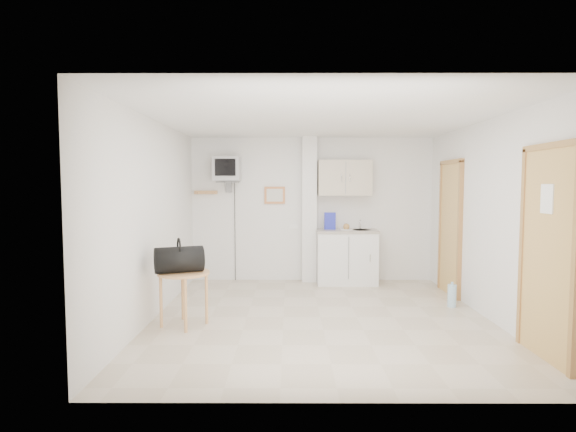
{
  "coord_description": "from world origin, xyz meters",
  "views": [
    {
      "loc": [
        -0.39,
        -5.6,
        1.68
      ],
      "look_at": [
        -0.41,
        0.6,
        1.25
      ],
      "focal_mm": 28.0,
      "sensor_mm": 36.0,
      "label": 1
    }
  ],
  "objects_px": {
    "crt_television": "(227,170)",
    "water_bottle": "(452,296)",
    "round_table": "(184,279)",
    "duffel_bag": "(179,259)"
  },
  "relations": [
    {
      "from": "round_table",
      "to": "water_bottle",
      "type": "bearing_deg",
      "value": 13.46
    },
    {
      "from": "round_table",
      "to": "duffel_bag",
      "type": "relative_size",
      "value": 1.04
    },
    {
      "from": "crt_television",
      "to": "round_table",
      "type": "xyz_separation_m",
      "value": [
        -0.2,
        -2.37,
        -1.37
      ]
    },
    {
      "from": "round_table",
      "to": "duffel_bag",
      "type": "bearing_deg",
      "value": -136.22
    },
    {
      "from": "duffel_bag",
      "to": "water_bottle",
      "type": "bearing_deg",
      "value": -7.83
    },
    {
      "from": "crt_television",
      "to": "water_bottle",
      "type": "distance_m",
      "value": 4.05
    },
    {
      "from": "duffel_bag",
      "to": "water_bottle",
      "type": "xyz_separation_m",
      "value": [
        3.54,
        0.88,
        -0.65
      ]
    },
    {
      "from": "crt_television",
      "to": "round_table",
      "type": "relative_size",
      "value": 3.3
    },
    {
      "from": "crt_television",
      "to": "duffel_bag",
      "type": "distance_m",
      "value": 2.67
    },
    {
      "from": "crt_television",
      "to": "round_table",
      "type": "bearing_deg",
      "value": -94.84
    }
  ]
}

